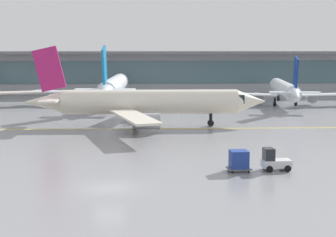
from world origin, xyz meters
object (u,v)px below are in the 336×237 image
at_px(gate_airplane_3, 284,90).
at_px(gate_airplane_2, 114,87).
at_px(cargo_dolly_lead, 239,160).
at_px(taxiing_regional_jet, 147,103).
at_px(baggage_tug, 274,161).

bearing_deg(gate_airplane_3, gate_airplane_2, 92.27).
bearing_deg(cargo_dolly_lead, gate_airplane_2, 100.50).
height_order(taxiing_regional_jet, baggage_tug, taxiing_regional_jet).
relative_size(taxiing_regional_jet, baggage_tug, 12.46).
bearing_deg(baggage_tug, gate_airplane_2, 103.78).
bearing_deg(baggage_tug, taxiing_regional_jet, 108.89).
height_order(gate_airplane_2, taxiing_regional_jet, taxiing_regional_jet).
bearing_deg(taxiing_regional_jet, baggage_tug, -66.55).
xyz_separation_m(taxiing_regional_jet, baggage_tug, (11.68, -26.98, -2.46)).
xyz_separation_m(gate_airplane_3, cargo_dolly_lead, (-17.15, -52.70, -1.77)).
relative_size(baggage_tug, cargo_dolly_lead, 1.22).
height_order(baggage_tug, cargo_dolly_lead, baggage_tug).
distance_m(gate_airplane_3, cargo_dolly_lead, 55.45).
bearing_deg(baggage_tug, gate_airplane_3, 70.69).
xyz_separation_m(gate_airplane_2, baggage_tug, (17.84, -53.96, -2.45)).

